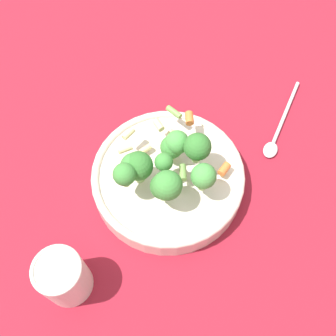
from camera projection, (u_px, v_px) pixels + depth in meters
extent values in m
plane|color=maroon|center=(168.00, 184.00, 0.71)|extent=(3.00, 3.00, 0.00)
cylinder|color=beige|center=(168.00, 179.00, 0.69)|extent=(0.26, 0.26, 0.04)
torus|color=beige|center=(168.00, 174.00, 0.67)|extent=(0.26, 0.26, 0.01)
cylinder|color=#8CB766|center=(172.00, 154.00, 0.67)|extent=(0.01, 0.01, 0.01)
sphere|color=#3D8438|center=(172.00, 147.00, 0.65)|extent=(0.04, 0.04, 0.04)
cylinder|color=#8CB766|center=(126.00, 181.00, 0.62)|extent=(0.01, 0.01, 0.02)
sphere|color=#3D8438|center=(124.00, 174.00, 0.60)|extent=(0.04, 0.04, 0.04)
cylinder|color=#8CB766|center=(140.00, 175.00, 0.65)|extent=(0.02, 0.02, 0.02)
sphere|color=#33722D|center=(138.00, 166.00, 0.62)|extent=(0.05, 0.05, 0.05)
cylinder|color=#8CB766|center=(166.00, 169.00, 0.63)|extent=(0.01, 0.01, 0.01)
sphere|color=#3D8438|center=(166.00, 163.00, 0.62)|extent=(0.03, 0.03, 0.03)
cylinder|color=#8CB766|center=(196.00, 156.00, 0.65)|extent=(0.02, 0.02, 0.02)
sphere|color=#33722D|center=(197.00, 147.00, 0.62)|extent=(0.04, 0.04, 0.04)
cylinder|color=#8CB766|center=(202.00, 184.00, 0.63)|extent=(0.01, 0.01, 0.02)
sphere|color=#479342|center=(204.00, 176.00, 0.60)|extent=(0.04, 0.04, 0.04)
cylinder|color=#8CB766|center=(167.00, 193.00, 0.62)|extent=(0.02, 0.02, 0.02)
sphere|color=#3D8438|center=(167.00, 185.00, 0.59)|extent=(0.05, 0.05, 0.05)
cylinder|color=#8CB766|center=(163.00, 194.00, 0.62)|extent=(0.01, 0.01, 0.02)
sphere|color=#33722D|center=(163.00, 186.00, 0.60)|extent=(0.04, 0.04, 0.04)
cylinder|color=#8CB766|center=(135.00, 174.00, 0.64)|extent=(0.02, 0.02, 0.02)
sphere|color=#3D8438|center=(134.00, 166.00, 0.62)|extent=(0.04, 0.04, 0.04)
cylinder|color=#8CB766|center=(177.00, 150.00, 0.66)|extent=(0.01, 0.01, 0.01)
sphere|color=#479342|center=(177.00, 142.00, 0.64)|extent=(0.04, 0.04, 0.04)
cylinder|color=beige|center=(125.00, 149.00, 0.64)|extent=(0.02, 0.03, 0.01)
cylinder|color=orange|center=(189.00, 118.00, 0.67)|extent=(0.03, 0.03, 0.01)
cylinder|color=beige|center=(159.00, 125.00, 0.67)|extent=(0.02, 0.02, 0.01)
cylinder|color=orange|center=(135.00, 169.00, 0.63)|extent=(0.03, 0.03, 0.01)
cylinder|color=#729E4C|center=(183.00, 173.00, 0.64)|extent=(0.03, 0.03, 0.01)
cylinder|color=orange|center=(224.00, 169.00, 0.66)|extent=(0.01, 0.02, 0.01)
cylinder|color=beige|center=(175.00, 137.00, 0.69)|extent=(0.03, 0.02, 0.01)
cylinder|color=beige|center=(129.00, 133.00, 0.66)|extent=(0.01, 0.02, 0.01)
cylinder|color=#729E4C|center=(174.00, 112.00, 0.68)|extent=(0.03, 0.01, 0.01)
cylinder|color=beige|center=(145.00, 149.00, 0.68)|extent=(0.02, 0.02, 0.01)
cylinder|color=silver|center=(64.00, 277.00, 0.58)|extent=(0.07, 0.07, 0.09)
torus|color=silver|center=(56.00, 269.00, 0.54)|extent=(0.07, 0.07, 0.01)
cylinder|color=silver|center=(286.00, 111.00, 0.78)|extent=(0.04, 0.16, 0.01)
ellipsoid|color=silver|center=(270.00, 150.00, 0.73)|extent=(0.03, 0.04, 0.01)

